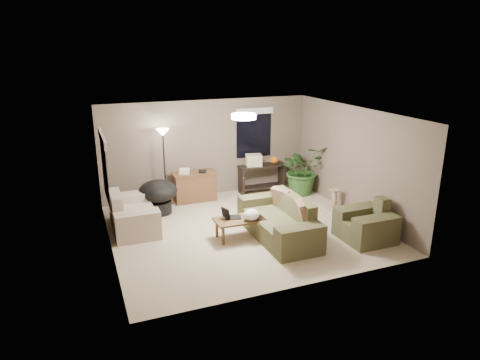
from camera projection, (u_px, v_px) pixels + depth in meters
name	position (u px, v px, depth m)	size (l,w,h in m)	color
room_shell	(244.00, 174.00, 8.89)	(5.50, 5.50, 5.50)	#C0B08E
main_sofa	(280.00, 223.00, 8.81)	(0.95, 2.20, 0.85)	brown
throw_pillows	(291.00, 205.00, 8.80)	(0.39, 1.40, 0.47)	#8C7251
loveseat	(132.00, 216.00, 9.18)	(0.90, 1.60, 0.85)	beige
armchair	(366.00, 226.00, 8.68)	(0.95, 1.00, 0.85)	brown
coffee_table	(239.00, 222.00, 8.73)	(1.00, 0.55, 0.42)	brown
laptop	(230.00, 215.00, 8.72)	(0.42, 0.31, 0.24)	black
plastic_bag	(251.00, 215.00, 8.61)	(0.32, 0.29, 0.23)	white
desk	(195.00, 186.00, 10.85)	(1.10, 0.50, 0.75)	brown
desk_papers	(188.00, 171.00, 10.66)	(0.72, 0.32, 0.12)	silver
console_table	(262.00, 176.00, 11.53)	(1.30, 0.40, 0.75)	black
pumpkin	(274.00, 160.00, 11.53)	(0.24, 0.24, 0.20)	orange
cardboard_box	(254.00, 160.00, 11.30)	(0.41, 0.31, 0.31)	beige
papasan_chair	(158.00, 194.00, 10.01)	(1.09, 1.09, 0.80)	black
floor_lamp	(163.00, 142.00, 10.23)	(0.32, 0.32, 1.91)	black
ceiling_fixture	(244.00, 116.00, 8.53)	(0.50, 0.50, 0.10)	white
houseplant	(302.00, 175.00, 11.35)	(1.20, 1.33, 1.04)	#2D5923
cat_scratching_post	(334.00, 201.00, 10.33)	(0.32, 0.32, 0.50)	tan
window_left	(103.00, 157.00, 8.04)	(0.05, 1.56, 1.33)	black
window_back	(254.00, 125.00, 11.38)	(1.06, 0.05, 1.33)	black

